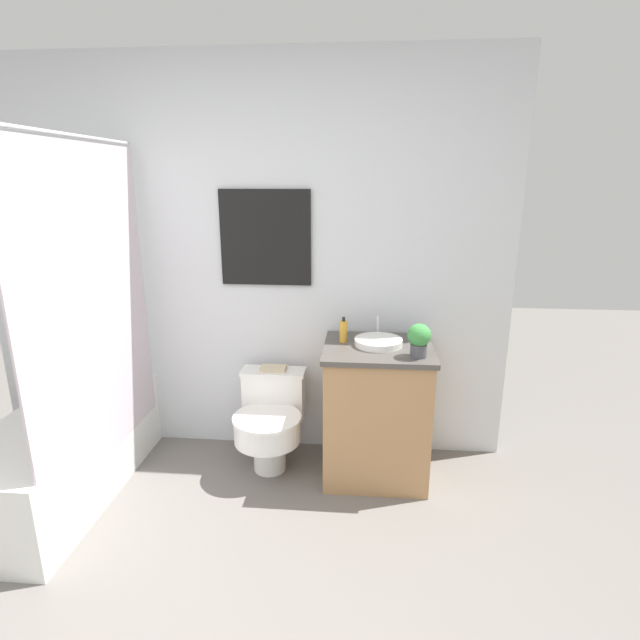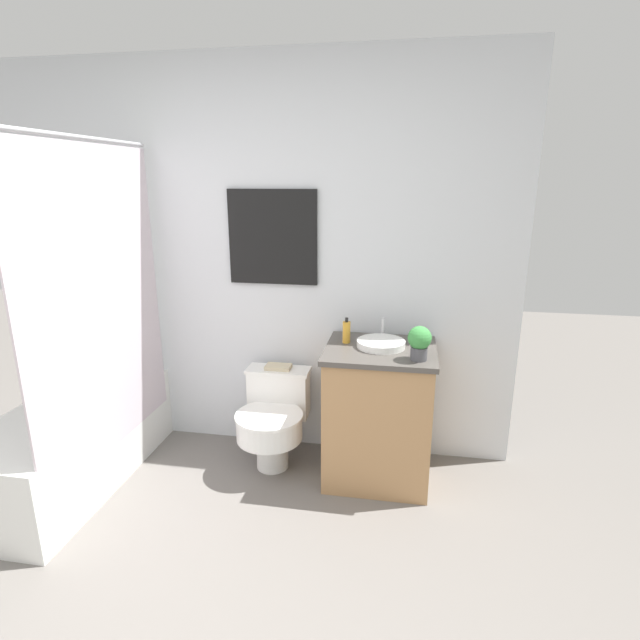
{
  "view_description": "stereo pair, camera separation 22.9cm",
  "coord_description": "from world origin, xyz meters",
  "px_view_note": "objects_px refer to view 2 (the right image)",
  "views": [
    {
      "loc": [
        0.79,
        -1.08,
        1.77
      ],
      "look_at": [
        0.56,
        1.54,
        1.02
      ],
      "focal_mm": 28.0,
      "sensor_mm": 36.0,
      "label": 1
    },
    {
      "loc": [
        1.02,
        -1.05,
        1.77
      ],
      "look_at": [
        0.56,
        1.54,
        1.02
      ],
      "focal_mm": 28.0,
      "sensor_mm": 36.0,
      "label": 2
    }
  ],
  "objects_px": {
    "book_on_tank": "(278,367)",
    "toilet": "(273,417)",
    "soap_bottle": "(346,332)",
    "potted_plant": "(419,341)",
    "sink": "(381,343)"
  },
  "relations": [
    {
      "from": "sink",
      "to": "potted_plant",
      "type": "bearing_deg",
      "value": -40.47
    },
    {
      "from": "toilet",
      "to": "potted_plant",
      "type": "height_order",
      "value": "potted_plant"
    },
    {
      "from": "toilet",
      "to": "sink",
      "type": "relative_size",
      "value": 1.88
    },
    {
      "from": "potted_plant",
      "to": "book_on_tank",
      "type": "relative_size",
      "value": 1.16
    },
    {
      "from": "toilet",
      "to": "sink",
      "type": "distance_m",
      "value": 0.84
    },
    {
      "from": "soap_bottle",
      "to": "potted_plant",
      "type": "relative_size",
      "value": 0.82
    },
    {
      "from": "sink",
      "to": "potted_plant",
      "type": "distance_m",
      "value": 0.29
    },
    {
      "from": "sink",
      "to": "toilet",
      "type": "bearing_deg",
      "value": -179.61
    },
    {
      "from": "sink",
      "to": "soap_bottle",
      "type": "height_order",
      "value": "soap_bottle"
    },
    {
      "from": "book_on_tank",
      "to": "toilet",
      "type": "bearing_deg",
      "value": -90.0
    },
    {
      "from": "book_on_tank",
      "to": "soap_bottle",
      "type": "bearing_deg",
      "value": -12.38
    },
    {
      "from": "soap_bottle",
      "to": "potted_plant",
      "type": "bearing_deg",
      "value": -28.08
    },
    {
      "from": "book_on_tank",
      "to": "sink",
      "type": "bearing_deg",
      "value": -12.15
    },
    {
      "from": "sink",
      "to": "soap_bottle",
      "type": "distance_m",
      "value": 0.22
    },
    {
      "from": "potted_plant",
      "to": "book_on_tank",
      "type": "distance_m",
      "value": 0.99
    }
  ]
}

